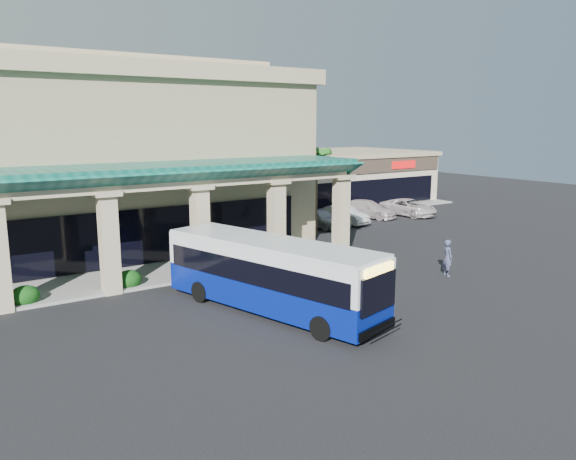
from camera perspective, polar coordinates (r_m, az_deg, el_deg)
ground at (r=25.80m, az=2.38°, el=-6.49°), size 110.00×110.00×0.00m
main_building at (r=36.42m, az=-23.73°, el=6.78°), size 30.80×14.80×11.35m
arcade at (r=27.80m, az=-19.71°, el=0.19°), size 30.00×6.20×5.70m
strip_mall at (r=54.88m, az=2.55°, el=5.38°), size 22.50×12.50×4.90m
palm_0 at (r=38.78m, az=2.81°, el=4.35°), size 2.40×2.40×6.60m
palm_1 at (r=41.81m, az=1.42°, el=4.28°), size 2.40×2.40×5.80m
broadleaf_tree at (r=44.97m, az=-4.39°, el=4.08°), size 2.60×2.60×4.81m
transit_bus at (r=23.05m, az=-1.76°, el=-4.73°), size 5.11×11.02×3.00m
pedestrian at (r=29.61m, az=15.91°, el=-2.74°), size 0.65×0.80×1.89m
car_silver at (r=41.65m, az=3.18°, el=1.20°), size 2.25×4.38×1.43m
car_white at (r=43.39m, az=5.73°, el=1.55°), size 1.88×4.40×1.41m
car_red at (r=46.50m, az=8.04°, el=2.13°), size 3.65×5.33×1.43m
car_gray at (r=48.09m, az=12.12°, el=2.26°), size 2.71×5.18×1.39m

